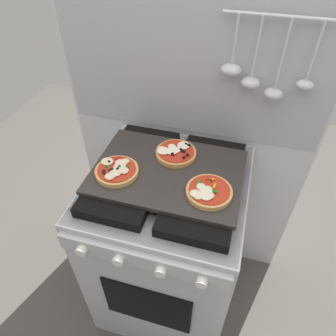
{
  "coord_description": "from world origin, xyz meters",
  "views": [
    {
      "loc": [
        0.23,
        -0.79,
        1.67
      ],
      "look_at": [
        0.0,
        0.0,
        0.93
      ],
      "focal_mm": 32.83,
      "sensor_mm": 36.0,
      "label": 1
    }
  ],
  "objects_px": {
    "pizza_center": "(176,152)",
    "baking_tray": "(168,172)",
    "pizza_left": "(117,170)",
    "stove": "(168,244)",
    "pizza_right": "(208,192)"
  },
  "relations": [
    {
      "from": "pizza_center",
      "to": "baking_tray",
      "type": "bearing_deg",
      "value": -92.8
    },
    {
      "from": "pizza_left",
      "to": "stove",
      "type": "bearing_deg",
      "value": 20.35
    },
    {
      "from": "baking_tray",
      "to": "pizza_right",
      "type": "height_order",
      "value": "pizza_right"
    },
    {
      "from": "baking_tray",
      "to": "pizza_center",
      "type": "distance_m",
      "value": 0.09
    },
    {
      "from": "pizza_right",
      "to": "pizza_center",
      "type": "xyz_separation_m",
      "value": [
        -0.16,
        0.17,
        0.0
      ]
    },
    {
      "from": "pizza_left",
      "to": "pizza_center",
      "type": "bearing_deg",
      "value": 41.49
    },
    {
      "from": "pizza_left",
      "to": "pizza_right",
      "type": "relative_size",
      "value": 1.0
    },
    {
      "from": "baking_tray",
      "to": "pizza_left",
      "type": "distance_m",
      "value": 0.19
    },
    {
      "from": "stove",
      "to": "pizza_center",
      "type": "xyz_separation_m",
      "value": [
        0.0,
        0.09,
        0.48
      ]
    },
    {
      "from": "stove",
      "to": "baking_tray",
      "type": "bearing_deg",
      "value": 90.0
    },
    {
      "from": "pizza_right",
      "to": "stove",
      "type": "bearing_deg",
      "value": 154.61
    },
    {
      "from": "baking_tray",
      "to": "pizza_right",
      "type": "relative_size",
      "value": 3.47
    },
    {
      "from": "pizza_center",
      "to": "pizza_right",
      "type": "bearing_deg",
      "value": -47.05
    },
    {
      "from": "baking_tray",
      "to": "pizza_center",
      "type": "height_order",
      "value": "pizza_center"
    },
    {
      "from": "stove",
      "to": "baking_tray",
      "type": "distance_m",
      "value": 0.46
    }
  ]
}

